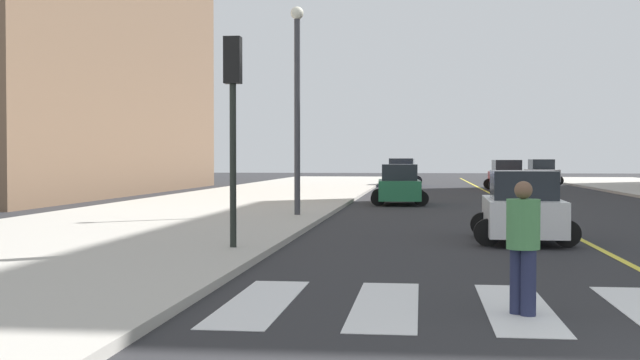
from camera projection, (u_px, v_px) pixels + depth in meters
sidewalk_kerb_west at (180, 216)px, 28.50m from camera, size 10.00×120.00×0.15m
lane_divider_paint at (493, 195)px, 46.88m from camera, size 0.16×80.00×0.01m
car_silver_nearest at (542, 173)px, 65.45m from camera, size 2.90×4.52×1.98m
car_green_second at (399, 186)px, 37.17m from camera, size 2.63×4.10×1.80m
car_white_third at (522, 209)px, 20.57m from camera, size 2.52×3.97×1.76m
car_red_fourth at (507, 176)px, 54.24m from camera, size 2.84×4.45×1.96m
car_blue_fifth at (402, 173)px, 61.73m from camera, size 2.97×4.66×2.05m
traffic_light_far_corner at (233, 99)px, 17.86m from camera, size 0.36×0.41×4.51m
pedestrian_crossing at (523, 242)px, 10.90m from camera, size 0.44×0.44×1.76m
street_lamp at (297, 91)px, 28.15m from camera, size 0.44×0.44×7.02m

